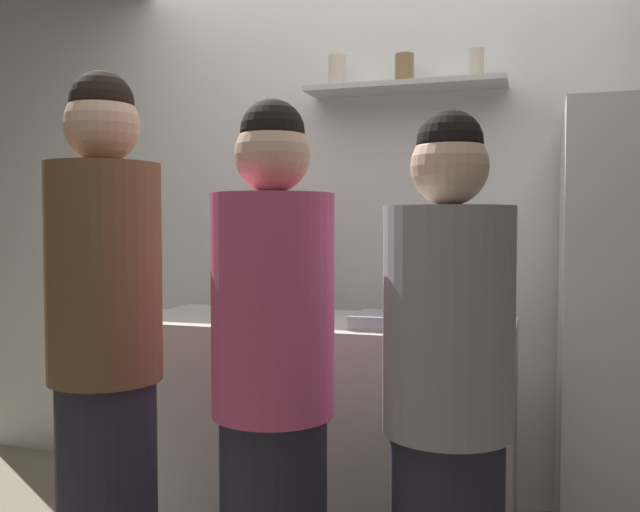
{
  "coord_description": "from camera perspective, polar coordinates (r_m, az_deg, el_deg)",
  "views": [
    {
      "loc": [
        0.69,
        -1.99,
        1.3
      ],
      "look_at": [
        -0.12,
        0.54,
        1.17
      ],
      "focal_mm": 38.14,
      "sensor_mm": 36.0,
      "label": 1
    }
  ],
  "objects": [
    {
      "name": "wine_bottle_green_glass",
      "position": [
        2.9,
        0.16,
        -2.17
      ],
      "size": [
        0.07,
        0.07,
        0.34
      ],
      "color": "#19471E",
      "rests_on": "counter"
    },
    {
      "name": "water_bottle_plastic",
      "position": [
        2.91,
        -5.68,
        -2.76
      ],
      "size": [
        0.09,
        0.09,
        0.22
      ],
      "color": "silver",
      "rests_on": "counter"
    },
    {
      "name": "back_wall_assembly",
      "position": [
        3.31,
        5.65,
        2.76
      ],
      "size": [
        4.8,
        0.32,
        2.6
      ],
      "color": "white",
      "rests_on": "ground"
    },
    {
      "name": "wine_bottle_pale_glass",
      "position": [
        2.69,
        -6.29,
        -2.99
      ],
      "size": [
        0.08,
        0.08,
        0.29
      ],
      "color": "#B2BFB2",
      "rests_on": "counter"
    },
    {
      "name": "refrigerator",
      "position": [
        2.9,
        25.28,
        -5.95
      ],
      "size": [
        0.58,
        0.63,
        1.75
      ],
      "color": "silver",
      "rests_on": "ground"
    },
    {
      "name": "person_brown_jacket",
      "position": [
        2.18,
        -17.55,
        -8.61
      ],
      "size": [
        0.34,
        0.34,
        1.75
      ],
      "rotation": [
        0.0,
        0.0,
        3.87
      ],
      "color": "#262633",
      "rests_on": "ground"
    },
    {
      "name": "counter",
      "position": [
        2.78,
        0.0,
        -14.8
      ],
      "size": [
        1.49,
        0.62,
        0.92
      ],
      "primitive_type": "cube",
      "color": "#B7B2A8",
      "rests_on": "ground"
    },
    {
      "name": "person_pink_top",
      "position": [
        1.93,
        -3.97,
        -12.04
      ],
      "size": [
        0.34,
        0.34,
        1.64
      ],
      "rotation": [
        0.0,
        0.0,
        1.38
      ],
      "color": "#262633",
      "rests_on": "ground"
    },
    {
      "name": "baking_pan",
      "position": [
        2.47,
        6.84,
        -5.45
      ],
      "size": [
        0.34,
        0.24,
        0.05
      ],
      "primitive_type": "cube",
      "color": "gray",
      "rests_on": "counter"
    },
    {
      "name": "utensil_holder",
      "position": [
        2.61,
        14.55,
        -4.43
      ],
      "size": [
        0.11,
        0.11,
        0.22
      ],
      "color": "#B2B2B7",
      "rests_on": "counter"
    },
    {
      "name": "person_grey_hoodie",
      "position": [
        1.86,
        10.64,
        -13.4
      ],
      "size": [
        0.34,
        0.34,
        1.59
      ],
      "rotation": [
        0.0,
        0.0,
        4.03
      ],
      "color": "#262633",
      "rests_on": "ground"
    }
  ]
}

